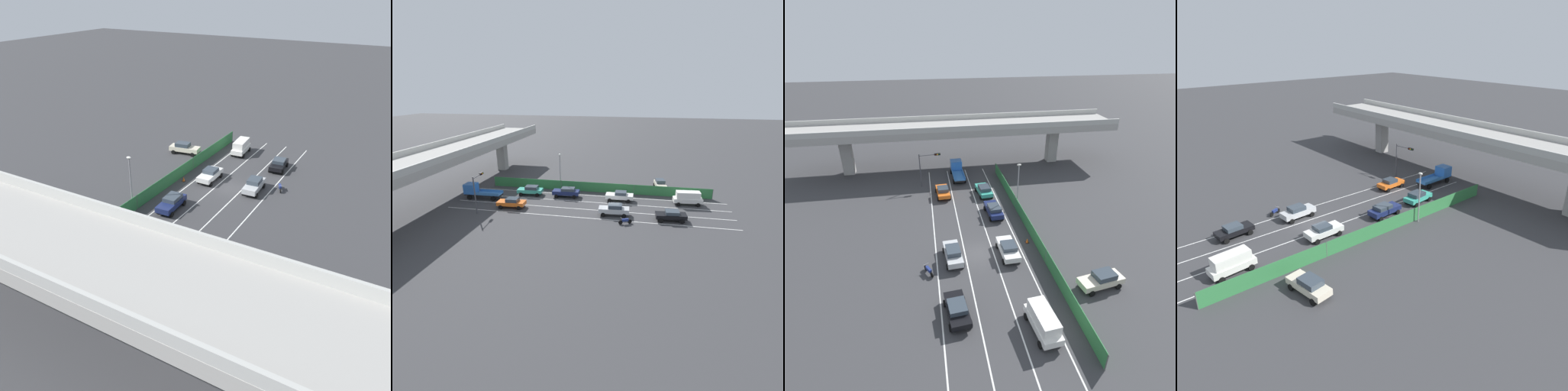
# 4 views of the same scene
# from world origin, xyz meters

# --- Properties ---
(ground_plane) EXTENTS (300.00, 300.00, 0.00)m
(ground_plane) POSITION_xyz_m (0.00, 0.00, 0.00)
(ground_plane) COLOR #38383A
(lane_line_left_edge) EXTENTS (0.14, 43.24, 0.01)m
(lane_line_left_edge) POSITION_xyz_m (-4.94, 3.62, 0.00)
(lane_line_left_edge) COLOR silver
(lane_line_left_edge) RESTS_ON ground
(lane_line_mid_left) EXTENTS (0.14, 43.24, 0.01)m
(lane_line_mid_left) POSITION_xyz_m (-1.65, 3.62, 0.00)
(lane_line_mid_left) COLOR silver
(lane_line_mid_left) RESTS_ON ground
(lane_line_mid_right) EXTENTS (0.14, 43.24, 0.01)m
(lane_line_mid_right) POSITION_xyz_m (1.65, 3.62, 0.00)
(lane_line_mid_right) COLOR silver
(lane_line_mid_right) RESTS_ON ground
(lane_line_right_edge) EXTENTS (0.14, 43.24, 0.01)m
(lane_line_right_edge) POSITION_xyz_m (4.94, 3.62, 0.00)
(lane_line_right_edge) COLOR silver
(lane_line_right_edge) RESTS_ON ground
(elevated_overpass) EXTENTS (59.30, 8.54, 8.83)m
(elevated_overpass) POSITION_xyz_m (0.00, 27.24, 7.13)
(elevated_overpass) COLOR #A09E99
(elevated_overpass) RESTS_ON ground
(green_fence) EXTENTS (0.10, 39.34, 1.75)m
(green_fence) POSITION_xyz_m (7.00, 3.62, 0.88)
(green_fence) COLOR #2D753D
(green_fence) RESTS_ON ground
(car_taxi_teal) EXTENTS (2.38, 4.42, 1.60)m
(car_taxi_teal) POSITION_xyz_m (3.26, 14.64, 0.90)
(car_taxi_teal) COLOR teal
(car_taxi_teal) RESTS_ON ground
(car_sedan_black) EXTENTS (2.36, 4.41, 1.50)m
(car_sedan_black) POSITION_xyz_m (-3.52, -8.80, 0.85)
(car_sedan_black) COLOR black
(car_sedan_black) RESTS_ON ground
(car_sedan_navy) EXTENTS (2.21, 4.59, 1.61)m
(car_sedan_navy) POSITION_xyz_m (3.47, 8.25, 0.91)
(car_sedan_navy) COLOR navy
(car_sedan_navy) RESTS_ON ground
(car_van_white) EXTENTS (2.32, 4.60, 2.17)m
(car_van_white) POSITION_xyz_m (3.52, -11.66, 1.23)
(car_van_white) COLOR silver
(car_van_white) RESTS_ON ground
(car_hatchback_white) EXTENTS (2.14, 4.51, 1.61)m
(car_hatchback_white) POSITION_xyz_m (3.22, -0.86, 0.89)
(car_hatchback_white) COLOR silver
(car_hatchback_white) RESTS_ON ground
(car_sedan_silver) EXTENTS (2.18, 4.53, 1.70)m
(car_sedan_silver) POSITION_xyz_m (-3.10, -0.70, 0.93)
(car_sedan_silver) COLOR #B7BABC
(car_sedan_silver) RESTS_ON ground
(car_taxi_orange) EXTENTS (2.26, 4.38, 1.56)m
(car_taxi_orange) POSITION_xyz_m (-3.10, 15.32, 0.86)
(car_taxi_orange) COLOR orange
(car_taxi_orange) RESTS_ON ground
(flatbed_truck_blue) EXTENTS (2.25, 6.26, 2.50)m
(flatbed_truck_blue) POSITION_xyz_m (-0.07, 22.89, 1.29)
(flatbed_truck_blue) COLOR black
(flatbed_truck_blue) RESTS_ON ground
(motorcycle) EXTENTS (1.00, 1.79, 0.93)m
(motorcycle) POSITION_xyz_m (-5.88, -2.56, 0.46)
(motorcycle) COLOR black
(motorcycle) RESTS_ON ground
(parked_sedan_cream) EXTENTS (4.79, 2.50, 1.70)m
(parked_sedan_cream) POSITION_xyz_m (11.16, -7.50, 0.93)
(parked_sedan_cream) COLOR beige
(parked_sedan_cream) RESTS_ON ground
(traffic_light) EXTENTS (3.48, 0.58, 5.64)m
(traffic_light) POSITION_xyz_m (-5.17, 19.56, 3.98)
(traffic_light) COLOR #47474C
(traffic_light) RESTS_ON ground
(street_lamp) EXTENTS (0.60, 0.36, 6.56)m
(street_lamp) POSITION_xyz_m (7.45, 10.44, 4.02)
(street_lamp) COLOR gray
(street_lamp) RESTS_ON ground
(traffic_cone) EXTENTS (0.47, 0.47, 0.58)m
(traffic_cone) POSITION_xyz_m (6.13, 1.10, 0.27)
(traffic_cone) COLOR orange
(traffic_cone) RESTS_ON ground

